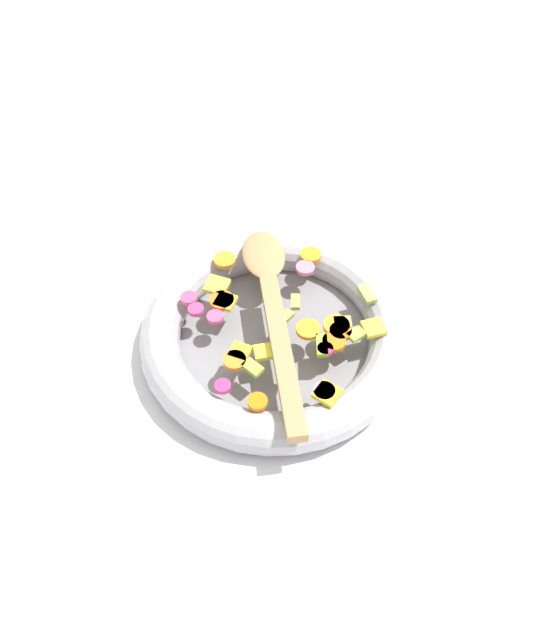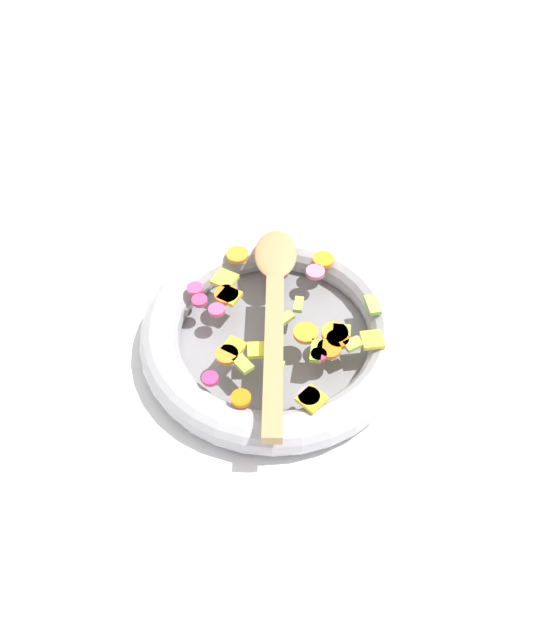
{
  "view_description": "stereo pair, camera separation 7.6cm",
  "coord_description": "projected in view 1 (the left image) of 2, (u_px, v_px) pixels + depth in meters",
  "views": [
    {
      "loc": [
        -0.48,
        -0.12,
        0.64
      ],
      "look_at": [
        0.0,
        0.0,
        0.05
      ],
      "focal_mm": 35.0,
      "sensor_mm": 36.0,
      "label": 1
    },
    {
      "loc": [
        -0.45,
        -0.19,
        0.64
      ],
      "look_at": [
        0.0,
        0.0,
        0.05
      ],
      "focal_mm": 35.0,
      "sensor_mm": 36.0,
      "label": 2
    }
  ],
  "objects": [
    {
      "name": "skillet",
      "position": [
        274.0,
        334.0,
        0.79
      ],
      "size": [
        0.34,
        0.34,
        0.05
      ],
      "color": "slate",
      "rests_on": "ground_plane"
    },
    {
      "name": "wooden_spoon",
      "position": [
        272.0,
        300.0,
        0.77
      ],
      "size": [
        0.31,
        0.16,
        0.01
      ],
      "color": "#A87F51",
      "rests_on": "chopped_vegetables"
    },
    {
      "name": "ground_plane",
      "position": [
        274.0,
        345.0,
        0.8
      ],
      "size": [
        4.0,
        4.0,
        0.0
      ],
      "primitive_type": "plane",
      "color": "silver"
    },
    {
      "name": "chopped_vegetables",
      "position": [
        283.0,
        323.0,
        0.76
      ],
      "size": [
        0.27,
        0.26,
        0.01
      ],
      "color": "orange",
      "rests_on": "skillet"
    }
  ]
}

